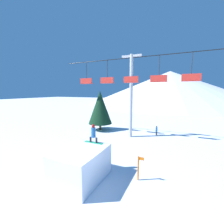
{
  "coord_description": "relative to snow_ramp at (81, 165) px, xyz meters",
  "views": [
    {
      "loc": [
        5.01,
        -6.69,
        5.69
      ],
      "look_at": [
        -0.55,
        5.42,
        3.84
      ],
      "focal_mm": 24.0,
      "sensor_mm": 36.0,
      "label": 1
    }
  ],
  "objects": [
    {
      "name": "chairlift",
      "position": [
        0.02,
        10.19,
        5.04
      ],
      "size": [
        18.72,
        0.44,
        10.0
      ],
      "color": "#B2B2B7",
      "rests_on": "ground_plane"
    },
    {
      "name": "pine_tree_near",
      "position": [
        -5.06,
        11.6,
        2.34
      ],
      "size": [
        3.43,
        3.43,
        5.75
      ],
      "color": "#4C3823",
      "rests_on": "ground_plane"
    },
    {
      "name": "distant_skier",
      "position": [
        2.91,
        12.33,
        -0.35
      ],
      "size": [
        0.24,
        0.24,
        1.23
      ],
      "color": "black",
      "rests_on": "ground_plane"
    },
    {
      "name": "snowboarder",
      "position": [
        0.07,
        1.43,
        1.69
      ],
      "size": [
        1.4,
        0.31,
        1.35
      ],
      "color": "#1E9E6B",
      "rests_on": "snow_ramp"
    },
    {
      "name": "trail_marker",
      "position": [
        3.35,
        1.48,
        -0.16
      ],
      "size": [
        0.41,
        0.1,
        1.61
      ],
      "color": "orange",
      "rests_on": "ground_plane"
    },
    {
      "name": "ground_plane",
      "position": [
        0.55,
        -0.68,
        -1.02
      ],
      "size": [
        220.0,
        220.0,
        0.0
      ],
      "primitive_type": "plane",
      "color": "white"
    },
    {
      "name": "mountain_ridge",
      "position": [
        0.55,
        66.38,
        6.3
      ],
      "size": [
        72.71,
        72.71,
        14.63
      ],
      "color": "silver",
      "rests_on": "ground_plane"
    },
    {
      "name": "snow_ramp",
      "position": [
        0.0,
        0.0,
        0.0
      ],
      "size": [
        2.64,
        3.48,
        2.04
      ],
      "color": "white",
      "rests_on": "ground_plane"
    }
  ]
}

